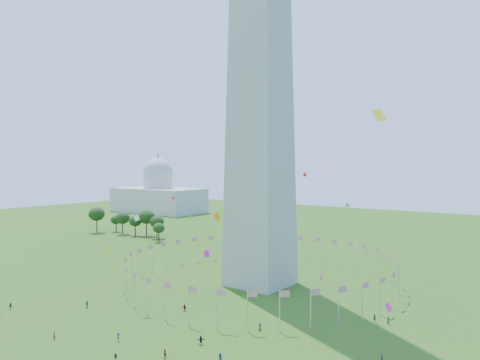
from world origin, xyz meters
name	(u,v)px	position (x,y,z in m)	size (l,w,h in m)	color
ground	(131,332)	(0.00, 0.00, 0.00)	(600.00, 600.00, 0.00)	#285012
washington_monument	(260,2)	(0.00, 50.00, 84.50)	(16.80, 16.80, 169.00)	#B6B2A2
flag_ring	(260,270)	(0.00, 50.00, 4.50)	(80.24, 80.24, 9.00)	silver
capitol_building	(158,182)	(-180.00, 180.00, 23.00)	(70.00, 35.00, 46.00)	beige
crowd	(139,339)	(6.02, -3.11, 0.85)	(93.15, 78.19, 1.86)	#56131F
kites_aloft	(222,236)	(7.47, 22.37, 18.90)	(117.49, 85.94, 39.51)	#CC2699
tree_line_west	(129,224)	(-107.77, 90.96, 5.77)	(55.38, 15.72, 13.09)	#274B19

